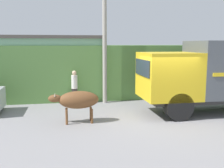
{
  "coord_description": "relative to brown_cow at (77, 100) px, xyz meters",
  "views": [
    {
      "loc": [
        -3.81,
        -9.51,
        2.97
      ],
      "look_at": [
        -1.99,
        0.51,
        1.42
      ],
      "focal_mm": 42.0,
      "sensor_mm": 36.0,
      "label": 1
    }
  ],
  "objects": [
    {
      "name": "ground_plane",
      "position": [
        3.37,
        -0.26,
        -0.88
      ],
      "size": [
        60.0,
        60.0,
        0.0
      ],
      "primitive_type": "plane",
      "color": "gray"
    },
    {
      "name": "hillside_embankment",
      "position": [
        3.37,
        6.16,
        0.57
      ],
      "size": [
        32.0,
        5.24,
        2.91
      ],
      "color": "#568442",
      "rests_on": "ground_plane"
    },
    {
      "name": "building_backdrop",
      "position": [
        -1.65,
        4.84,
        0.84
      ],
      "size": [
        6.61,
        2.7,
        3.42
      ],
      "color": "#8CC69E",
      "rests_on": "ground_plane"
    },
    {
      "name": "brown_cow",
      "position": [
        0.0,
        0.0,
        0.0
      ],
      "size": [
        1.89,
        0.67,
        1.23
      ],
      "rotation": [
        0.0,
        0.0,
        0.23
      ],
      "color": "brown",
      "rests_on": "ground_plane"
    },
    {
      "name": "pedestrian_on_hill",
      "position": [
        0.02,
        3.26,
        0.06
      ],
      "size": [
        0.36,
        0.36,
        1.68
      ],
      "rotation": [
        0.0,
        0.0,
        2.91
      ],
      "color": "#38332D",
      "rests_on": "ground_plane"
    },
    {
      "name": "utility_pole",
      "position": [
        1.55,
        3.27,
        2.39
      ],
      "size": [
        0.9,
        0.22,
        6.29
      ],
      "color": "#9E998E",
      "rests_on": "ground_plane"
    }
  ]
}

